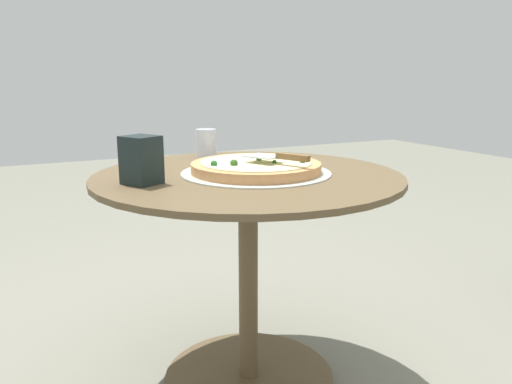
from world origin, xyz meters
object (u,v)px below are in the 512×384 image
(pizza_server, at_px, (279,157))
(pizza_on_tray, at_px, (256,168))
(drinking_cup, at_px, (206,143))
(patio_table, at_px, (248,237))
(napkin_dispenser, at_px, (141,160))

(pizza_server, bearing_deg, pizza_on_tray, -152.98)
(pizza_on_tray, bearing_deg, drinking_cup, -176.23)
(patio_table, bearing_deg, pizza_on_tray, 72.36)
(pizza_on_tray, distance_m, pizza_server, 0.09)
(patio_table, height_order, pizza_server, pizza_server)
(drinking_cup, height_order, napkin_dispenser, napkin_dispenser)
(patio_table, relative_size, drinking_cup, 9.08)
(patio_table, xyz_separation_m, pizza_on_tray, (0.01, 0.02, 0.22))
(patio_table, distance_m, drinking_cup, 0.44)
(patio_table, relative_size, pizza_server, 4.53)
(pizza_server, bearing_deg, drinking_cup, -171.95)
(pizza_server, relative_size, napkin_dispenser, 1.57)
(drinking_cup, bearing_deg, napkin_dispenser, -42.22)
(pizza_server, xyz_separation_m, drinking_cup, (-0.44, -0.06, -0.01))
(napkin_dispenser, bearing_deg, pizza_on_tray, -118.53)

